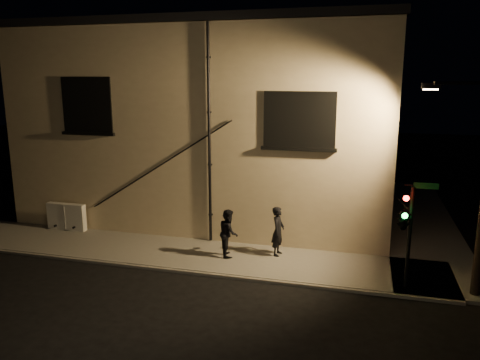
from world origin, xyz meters
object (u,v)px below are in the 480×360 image
(utility_cabinet, at_px, (67,217))
(traffic_signal, at_px, (404,218))
(pedestrian_a, at_px, (278,231))
(pedestrian_b, at_px, (229,233))

(utility_cabinet, xyz_separation_m, traffic_signal, (13.35, -2.32, 1.67))
(pedestrian_a, relative_size, pedestrian_b, 1.05)
(pedestrian_a, xyz_separation_m, pedestrian_b, (-1.72, -0.52, -0.04))
(utility_cabinet, distance_m, pedestrian_a, 9.25)
(traffic_signal, bearing_deg, utility_cabinet, 170.16)
(pedestrian_a, distance_m, pedestrian_b, 1.79)
(pedestrian_b, bearing_deg, traffic_signal, -122.59)
(pedestrian_a, xyz_separation_m, traffic_signal, (4.12, -1.76, 1.33))
(pedestrian_b, xyz_separation_m, traffic_signal, (5.84, -1.24, 1.37))
(pedestrian_b, distance_m, traffic_signal, 6.13)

